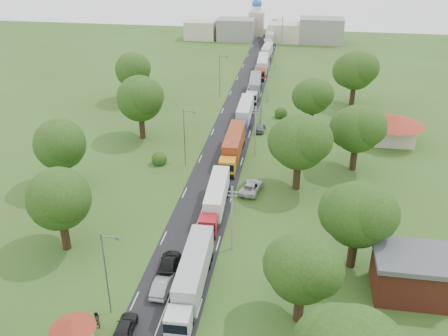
% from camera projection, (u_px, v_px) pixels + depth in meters
% --- Properties ---
extents(ground, '(260.00, 260.00, 0.00)m').
position_uv_depth(ground, '(200.00, 216.00, 69.48)').
color(ground, '#344C19').
rests_on(ground, ground).
extents(road, '(8.00, 200.00, 0.04)m').
position_uv_depth(road, '(223.00, 155.00, 87.09)').
color(road, black).
rests_on(road, ground).
extents(guard_booth, '(4.40, 4.40, 3.45)m').
position_uv_depth(guard_booth, '(73.00, 330.00, 47.48)').
color(guard_booth, beige).
rests_on(guard_booth, ground).
extents(info_sign, '(0.12, 3.10, 4.10)m').
position_uv_depth(info_sign, '(261.00, 111.00, 98.22)').
color(info_sign, slate).
rests_on(info_sign, ground).
extents(pole_1, '(1.60, 0.24, 9.00)m').
position_uv_depth(pole_1, '(232.00, 218.00, 60.42)').
color(pole_1, gray).
rests_on(pole_1, ground).
extents(pole_2, '(1.60, 0.24, 9.00)m').
position_uv_depth(pole_2, '(255.00, 130.00, 85.09)').
color(pole_2, gray).
rests_on(pole_2, ground).
extents(pole_3, '(1.60, 0.24, 9.00)m').
position_uv_depth(pole_3, '(268.00, 82.00, 109.75)').
color(pole_3, gray).
rests_on(pole_3, ground).
extents(pole_4, '(1.60, 0.24, 9.00)m').
position_uv_depth(pole_4, '(276.00, 51.00, 134.42)').
color(pole_4, gray).
rests_on(pole_4, ground).
extents(pole_5, '(1.60, 0.24, 9.00)m').
position_uv_depth(pole_5, '(282.00, 30.00, 159.08)').
color(pole_5, gray).
rests_on(pole_5, ground).
extents(lamp_0, '(2.03, 0.22, 10.00)m').
position_uv_depth(lamp_0, '(107.00, 270.00, 50.10)').
color(lamp_0, slate).
rests_on(lamp_0, ground).
extents(lamp_1, '(2.03, 0.22, 10.00)m').
position_uv_depth(lamp_1, '(185.00, 135.00, 80.93)').
color(lamp_1, slate).
rests_on(lamp_1, ground).
extents(lamp_2, '(2.03, 0.22, 10.00)m').
position_uv_depth(lamp_2, '(220.00, 75.00, 111.76)').
color(lamp_2, slate).
rests_on(lamp_2, ground).
extents(tree_2, '(8.00, 8.00, 10.10)m').
position_uv_depth(tree_2, '(302.00, 268.00, 48.81)').
color(tree_2, '#382616').
rests_on(tree_2, ground).
extents(tree_3, '(8.80, 8.80, 11.07)m').
position_uv_depth(tree_3, '(357.00, 214.00, 56.51)').
color(tree_3, '#382616').
rests_on(tree_3, ground).
extents(tree_4, '(9.60, 9.60, 12.05)m').
position_uv_depth(tree_4, '(299.00, 141.00, 73.07)').
color(tree_4, '#382616').
rests_on(tree_4, ground).
extents(tree_5, '(8.80, 8.80, 11.07)m').
position_uv_depth(tree_5, '(357.00, 128.00, 79.13)').
color(tree_5, '#382616').
rests_on(tree_5, ground).
extents(tree_6, '(8.00, 8.00, 10.10)m').
position_uv_depth(tree_6, '(312.00, 96.00, 95.35)').
color(tree_6, '#382616').
rests_on(tree_6, ground).
extents(tree_7, '(9.60, 9.60, 12.05)m').
position_uv_depth(tree_7, '(355.00, 70.00, 106.77)').
color(tree_7, '#382616').
rests_on(tree_7, ground).
extents(tree_10, '(8.80, 8.80, 11.07)m').
position_uv_depth(tree_10, '(59.00, 198.00, 59.64)').
color(tree_10, '#382616').
rests_on(tree_10, ground).
extents(tree_11, '(8.80, 8.80, 11.07)m').
position_uv_depth(tree_11, '(60.00, 144.00, 73.83)').
color(tree_11, '#382616').
rests_on(tree_11, ground).
extents(tree_12, '(9.60, 9.60, 12.05)m').
position_uv_depth(tree_12, '(140.00, 98.00, 90.33)').
color(tree_12, '#382616').
rests_on(tree_12, ground).
extents(tree_13, '(8.80, 8.80, 11.07)m').
position_uv_depth(tree_13, '(133.00, 70.00, 109.34)').
color(tree_13, '#382616').
rests_on(tree_13, ground).
extents(house_brick, '(8.60, 6.60, 5.20)m').
position_uv_depth(house_brick, '(412.00, 274.00, 54.08)').
color(house_brick, maroon).
rests_on(house_brick, ground).
extents(house_cream, '(10.08, 10.08, 5.80)m').
position_uv_depth(house_cream, '(395.00, 125.00, 90.06)').
color(house_cream, beige).
rests_on(house_cream, ground).
extents(distant_town, '(52.00, 8.00, 8.00)m').
position_uv_depth(distant_town, '(268.00, 30.00, 164.70)').
color(distant_town, gray).
rests_on(distant_town, ground).
extents(church, '(5.00, 5.00, 12.30)m').
position_uv_depth(church, '(256.00, 20.00, 171.54)').
color(church, beige).
rests_on(church, ground).
extents(truck_0, '(2.96, 15.15, 4.19)m').
position_uv_depth(truck_0, '(192.00, 276.00, 54.45)').
color(truck_0, silver).
rests_on(truck_0, ground).
extents(truck_1, '(2.92, 14.08, 3.89)m').
position_uv_depth(truck_1, '(216.00, 199.00, 69.70)').
color(truck_1, '#A81320').
rests_on(truck_1, ground).
extents(truck_2, '(2.80, 15.45, 4.28)m').
position_uv_depth(truck_2, '(233.00, 146.00, 85.03)').
color(truck_2, orange).
rests_on(truck_2, ground).
extents(truck_3, '(2.62, 14.45, 4.00)m').
position_uv_depth(truck_3, '(244.00, 113.00, 99.65)').
color(truck_3, navy).
rests_on(truck_3, ground).
extents(truck_4, '(3.13, 14.33, 3.96)m').
position_uv_depth(truck_4, '(255.00, 87.00, 115.10)').
color(truck_4, silver).
rests_on(truck_4, ground).
extents(truck_5, '(2.96, 14.85, 4.11)m').
position_uv_depth(truck_5, '(262.00, 66.00, 131.01)').
color(truck_5, maroon).
rests_on(truck_5, ground).
extents(truck_6, '(2.71, 13.54, 3.75)m').
position_uv_depth(truck_6, '(267.00, 52.00, 144.47)').
color(truck_6, '#2B7548').
rests_on(truck_6, ground).
extents(truck_7, '(3.13, 15.08, 4.17)m').
position_uv_depth(truck_7, '(270.00, 37.00, 161.30)').
color(truck_7, '#ACACAC').
rests_on(truck_7, ground).
extents(truck_8, '(2.56, 13.79, 3.82)m').
position_uv_depth(truck_8, '(274.00, 28.00, 175.80)').
color(truck_8, brown).
rests_on(truck_8, ground).
extents(car_lane_front, '(2.08, 4.62, 1.54)m').
position_uv_depth(car_lane_front, '(125.00, 328.00, 49.60)').
color(car_lane_front, black).
rests_on(car_lane_front, ground).
extents(car_lane_mid, '(1.79, 4.86, 1.59)m').
position_uv_depth(car_lane_mid, '(163.00, 285.00, 55.31)').
color(car_lane_mid, gray).
rests_on(car_lane_mid, ground).
extents(car_lane_rear, '(2.63, 5.63, 1.59)m').
position_uv_depth(car_lane_rear, '(169.00, 263.00, 58.72)').
color(car_lane_rear, black).
rests_on(car_lane_rear, ground).
extents(car_verge_near, '(3.50, 6.06, 1.59)m').
position_uv_depth(car_verge_near, '(251.00, 187.00, 75.32)').
color(car_verge_near, silver).
rests_on(car_verge_near, ground).
extents(car_verge_far, '(1.88, 4.32, 1.45)m').
position_uv_depth(car_verge_far, '(260.00, 128.00, 96.50)').
color(car_verge_far, slate).
rests_on(car_verge_far, ground).
extents(pedestrian_booth, '(1.15, 1.12, 1.86)m').
position_uv_depth(pedestrian_booth, '(97.00, 321.00, 50.26)').
color(pedestrian_booth, gray).
rests_on(pedestrian_booth, ground).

